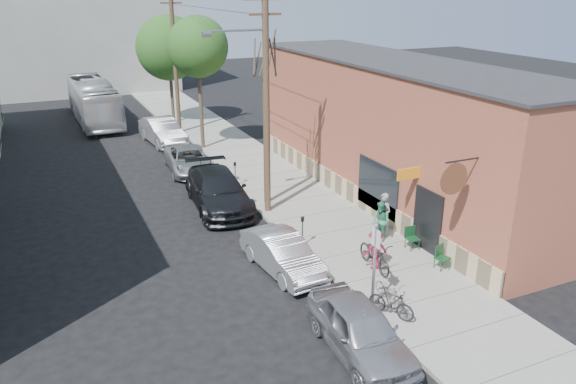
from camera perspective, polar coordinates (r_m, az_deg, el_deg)
name	(u,v)px	position (r m, az deg, el deg)	size (l,w,h in m)	color
ground	(262,275)	(20.56, -2.62, -8.43)	(120.00, 120.00, 0.00)	black
sidewalk	(258,171)	(31.39, -3.03, 2.11)	(4.50, 58.00, 0.15)	gray
cafe_building	(395,130)	(27.59, 10.83, 6.17)	(6.60, 20.20, 6.61)	#964C37
end_cap_building	(75,28)	(59.06, -20.86, 15.33)	(18.00, 8.00, 12.00)	#9A9A95
sign_post	(375,259)	(17.86, 8.80, -6.75)	(0.07, 0.45, 2.80)	slate
parking_meter_near	(303,227)	(22.02, 1.49, -3.53)	(0.14, 0.14, 1.24)	slate
parking_meter_far	(235,170)	(28.81, -5.40, 2.25)	(0.14, 0.14, 1.24)	slate
utility_pole_near	(265,96)	(24.28, -2.35, 9.69)	(3.57, 0.28, 10.00)	#503A28
utility_pole_far	(175,56)	(39.40, -11.44, 13.35)	(1.80, 0.28, 10.00)	#503A28
tree_bare	(266,138)	(25.78, -2.27, 5.45)	(0.24, 0.24, 6.24)	#44392C
tree_leafy_mid	(198,47)	(35.06, -9.16, 14.33)	(3.67, 3.67, 8.06)	#44392C
tree_leafy_far	(169,48)	(42.51, -12.04, 14.13)	(4.66, 4.66, 7.77)	#44392C
patio_chair_a	(412,238)	(22.47, 12.53, -4.63)	(0.50, 0.50, 0.88)	#0F371C
patio_chair_b	(442,258)	(21.21, 15.42, -6.46)	(0.50, 0.50, 0.88)	#0F371C
patron_grey	(383,216)	(23.05, 9.67, -2.38)	(0.69, 0.46, 1.90)	gray
patron_green	(381,221)	(22.83, 9.41, -2.97)	(0.79, 0.62, 1.63)	#34825C
cyclist	(375,250)	(20.60, 8.85, -5.80)	(0.97, 0.56, 1.50)	maroon
cyclist_bike	(375,255)	(20.69, 8.82, -6.30)	(0.73, 2.09, 1.10)	black
parked_bike_a	(391,303)	(18.02, 10.45, -11.01)	(0.44, 1.57, 0.95)	black
parked_bike_b	(389,292)	(18.69, 10.26, -9.94)	(0.56, 1.60, 0.84)	slate
car_0	(360,330)	(16.40, 7.35, -13.73)	(1.78, 4.42, 1.51)	#9D9DA4
car_1	(283,254)	(20.51, -0.56, -6.30)	(1.47, 4.21, 1.39)	#B1B3BA
car_2	(218,190)	(26.40, -7.11, 0.17)	(2.40, 5.90, 1.71)	black
car_3	(189,160)	(31.86, -10.06, 3.22)	(2.23, 4.83, 1.34)	#9DA1A4
car_4	(162,131)	(37.87, -12.64, 6.04)	(1.77, 5.08, 1.67)	#ADACB4
bus	(94,101)	(45.43, -19.14, 8.70)	(2.63, 11.26, 3.14)	silver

